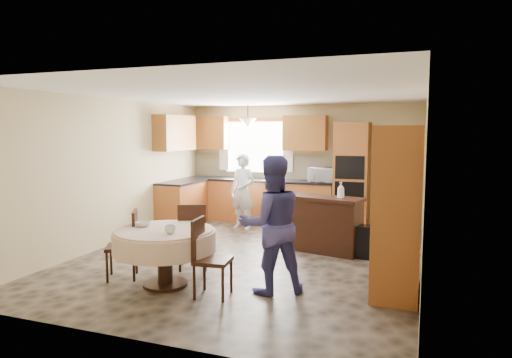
{
  "coord_description": "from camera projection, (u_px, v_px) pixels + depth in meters",
  "views": [
    {
      "loc": [
        2.49,
        -6.44,
        1.95
      ],
      "look_at": [
        -0.01,
        0.3,
        1.19
      ],
      "focal_mm": 32.0,
      "sensor_mm": 36.0,
      "label": 1
    }
  ],
  "objects": [
    {
      "name": "sideboard",
      "position": [
        325.0,
        226.0,
        7.34
      ],
      "size": [
        1.26,
        0.74,
        0.84
      ],
      "primitive_type": "cube",
      "rotation": [
        0.0,
        0.0,
        -0.22
      ],
      "color": "black",
      "rests_on": "floor"
    },
    {
      "name": "microwave",
      "position": [
        322.0,
        175.0,
        9.24
      ],
      "size": [
        0.54,
        0.37,
        0.29
      ],
      "primitive_type": "imported",
      "rotation": [
        0.0,
        0.0,
        -0.01
      ],
      "color": "silver",
      "rests_on": "counter_back"
    },
    {
      "name": "wall_cab_side",
      "position": [
        175.0,
        133.0,
        9.36
      ],
      "size": [
        0.33,
        1.2,
        0.72
      ],
      "primitive_type": "cube",
      "color": "#AB652A",
      "rests_on": "wall_left"
    },
    {
      "name": "curtain_right",
      "position": [
        288.0,
        145.0,
        9.72
      ],
      "size": [
        0.22,
        0.02,
        1.15
      ],
      "primitive_type": "cube",
      "color": "white",
      "rests_on": "wall_back"
    },
    {
      "name": "window",
      "position": [
        256.0,
        147.0,
        10.03
      ],
      "size": [
        1.4,
        0.03,
        1.1
      ],
      "primitive_type": "cube",
      "color": "white",
      "rests_on": "wall_back"
    },
    {
      "name": "chair_right",
      "position": [
        207.0,
        253.0,
        5.37
      ],
      "size": [
        0.45,
        0.45,
        0.93
      ],
      "rotation": [
        0.0,
        0.0,
        1.69
      ],
      "color": "black",
      "rests_on": "floor"
    },
    {
      "name": "dining_table",
      "position": [
        165.0,
        242.0,
        5.71
      ],
      "size": [
        1.28,
        1.28,
        0.73
      ],
      "color": "black",
      "rests_on": "floor"
    },
    {
      "name": "wall_back",
      "position": [
        300.0,
        164.0,
        9.74
      ],
      "size": [
        5.0,
        0.02,
        2.5
      ],
      "primitive_type": "cube",
      "color": "tan",
      "rests_on": "floor"
    },
    {
      "name": "counter_back",
      "position": [
        258.0,
        180.0,
        9.79
      ],
      "size": [
        3.3,
        0.64,
        0.04
      ],
      "primitive_type": "cube",
      "color": "black",
      "rests_on": "base_cab_back"
    },
    {
      "name": "wall_cab_right",
      "position": [
        305.0,
        133.0,
        9.47
      ],
      "size": [
        0.9,
        0.33,
        0.72
      ],
      "primitive_type": "cube",
      "color": "#AB652A",
      "rests_on": "wall_back"
    },
    {
      "name": "bowl_sideboard",
      "position": [
        312.0,
        198.0,
        7.37
      ],
      "size": [
        0.24,
        0.24,
        0.05
      ],
      "primitive_type": "imported",
      "rotation": [
        0.0,
        0.0,
        -0.2
      ],
      "color": "#B2B2B2",
      "rests_on": "sideboard"
    },
    {
      "name": "chair_left",
      "position": [
        127.0,
        241.0,
        6.03
      ],
      "size": [
        0.53,
        0.53,
        0.9
      ],
      "rotation": [
        0.0,
        0.0,
        -1.06
      ],
      "color": "black",
      "rests_on": "floor"
    },
    {
      "name": "curtain_left",
      "position": [
        224.0,
        144.0,
        10.24
      ],
      "size": [
        0.22,
        0.02,
        1.15
      ],
      "primitive_type": "cube",
      "color": "white",
      "rests_on": "wall_back"
    },
    {
      "name": "person_sink",
      "position": [
        243.0,
        191.0,
        9.07
      ],
      "size": [
        0.62,
        0.48,
        1.5
      ],
      "primitive_type": "imported",
      "rotation": [
        0.0,
        0.0,
        -0.23
      ],
      "color": "silver",
      "rests_on": "floor"
    },
    {
      "name": "wall_front",
      "position": [
        131.0,
        208.0,
        4.14
      ],
      "size": [
        5.0,
        0.02,
        2.5
      ],
      "primitive_type": "cube",
      "color": "tan",
      "rests_on": "floor"
    },
    {
      "name": "cup_table",
      "position": [
        170.0,
        229.0,
        5.45
      ],
      "size": [
        0.14,
        0.14,
        0.1
      ],
      "primitive_type": "imported",
      "rotation": [
        0.0,
        0.0,
        -0.1
      ],
      "color": "#B2B2B2",
      "rests_on": "dining_table"
    },
    {
      "name": "base_cab_left",
      "position": [
        182.0,
        204.0,
        9.46
      ],
      "size": [
        0.6,
        1.2,
        0.88
      ],
      "primitive_type": "cube",
      "color": "#BC6C32",
      "rests_on": "floor"
    },
    {
      "name": "space_heater",
      "position": [
        365.0,
        242.0,
        7.01
      ],
      "size": [
        0.39,
        0.3,
        0.5
      ],
      "primitive_type": "cube",
      "rotation": [
        0.0,
        0.0,
        -0.11
      ],
      "color": "black",
      "rests_on": "floor"
    },
    {
      "name": "counter_left",
      "position": [
        182.0,
        182.0,
        9.42
      ],
      "size": [
        0.64,
        1.2,
        0.04
      ],
      "primitive_type": "cube",
      "color": "black",
      "rests_on": "base_cab_left"
    },
    {
      "name": "bowl_table",
      "position": [
        143.0,
        224.0,
        5.85
      ],
      "size": [
        0.23,
        0.23,
        0.06
      ],
      "primitive_type": "imported",
      "rotation": [
        0.0,
        0.0,
        -0.15
      ],
      "color": "#B2B2B2",
      "rests_on": "dining_table"
    },
    {
      "name": "framed_picture",
      "position": [
        423.0,
        141.0,
        6.81
      ],
      "size": [
        0.06,
        0.52,
        0.43
      ],
      "color": "gold",
      "rests_on": "wall_right"
    },
    {
      "name": "wall_right",
      "position": [
        424.0,
        184.0,
        6.08
      ],
      "size": [
        0.02,
        6.0,
        2.5
      ],
      "primitive_type": "cube",
      "color": "tan",
      "rests_on": "floor"
    },
    {
      "name": "wall_cab_left",
      "position": [
        210.0,
        133.0,
        10.22
      ],
      "size": [
        0.85,
        0.33,
        0.72
      ],
      "primitive_type": "cube",
      "color": "#AB652A",
      "rests_on": "wall_back"
    },
    {
      "name": "cupboard",
      "position": [
        398.0,
        211.0,
        5.4
      ],
      "size": [
        0.53,
        1.05,
        2.01
      ],
      "primitive_type": "cube",
      "color": "#BC6C32",
      "rests_on": "floor"
    },
    {
      "name": "person_dining",
      "position": [
        272.0,
        225.0,
        5.46
      ],
      "size": [
        1.02,
        0.97,
        1.66
      ],
      "primitive_type": "imported",
      "rotation": [
        0.0,
        0.0,
        3.73
      ],
      "color": "#403E87",
      "rests_on": "floor"
    },
    {
      "name": "ceiling",
      "position": [
        249.0,
        94.0,
        6.81
      ],
      "size": [
        5.0,
        6.0,
        0.01
      ],
      "primitive_type": "cube",
      "color": "white",
      "rests_on": "wall_back"
    },
    {
      "name": "base_cab_back",
      "position": [
        258.0,
        201.0,
        9.84
      ],
      "size": [
        3.3,
        0.6,
        0.88
      ],
      "primitive_type": "cube",
      "color": "#BC6C32",
      "rests_on": "floor"
    },
    {
      "name": "oven_upper",
      "position": [
        350.0,
        168.0,
        8.76
      ],
      "size": [
        0.56,
        0.01,
        0.45
      ],
      "primitive_type": "cube",
      "color": "black",
      "rests_on": "oven_tower"
    },
    {
      "name": "chair_back",
      "position": [
        193.0,
        233.0,
        6.39
      ],
      "size": [
        0.54,
        0.54,
        0.95
      ],
      "rotation": [
        0.0,
        0.0,
        3.57
      ],
      "color": "black",
      "rests_on": "floor"
    },
    {
      "name": "oven_tower",
      "position": [
        352.0,
        176.0,
        9.07
      ],
      "size": [
        0.66,
        0.62,
        2.12
      ],
      "primitive_type": "cube",
      "color": "#BC6C32",
      "rests_on": "floor"
    },
    {
      "name": "wall_left",
      "position": [
        113.0,
        172.0,
        7.8
      ],
      "size": [
        0.02,
        6.0,
        2.5
      ],
      "primitive_type": "cube",
      "color": "tan",
      "rests_on": "floor"
    },
    {
      "name": "backsplash",
      "position": [
        262.0,
        166.0,
        10.03
      ],
      "size": [
        3.3,
        0.02,
        0.55
      ],
      "primitive_type": "cube",
      "color": "beige",
      "rests_on": "wall_back"
    },
    {
      "name": "oven_lower",
      "position": [
        349.0,
        193.0,
        8.81
      ],
      "size": [
        0.56,
        0.01,
        0.45
      ],
      "primitive_type": "cube",
      "color": "black",
      "rests_on": "oven_tower"
    },
    {
      "name": "bottle_sideboard",
      "position": [
        341.0,
        191.0,
        7.2
      ],
      "size": [
        0.15,
        0.15,
        0.31
      ],
      "primitive_type": "imported",
      "rotation": [
        0.0,
        0.0,
        -0.32
      ],
      "color": "silver",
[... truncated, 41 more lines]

